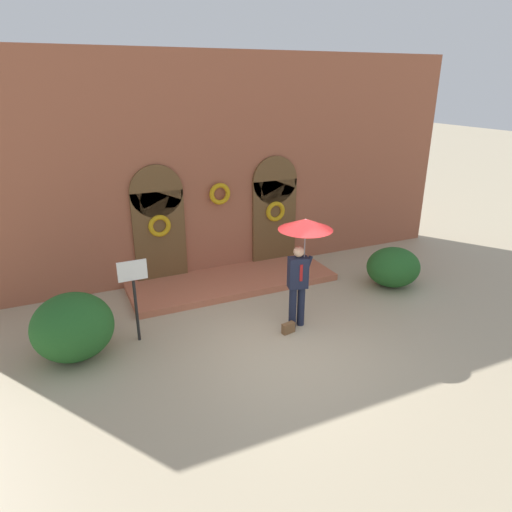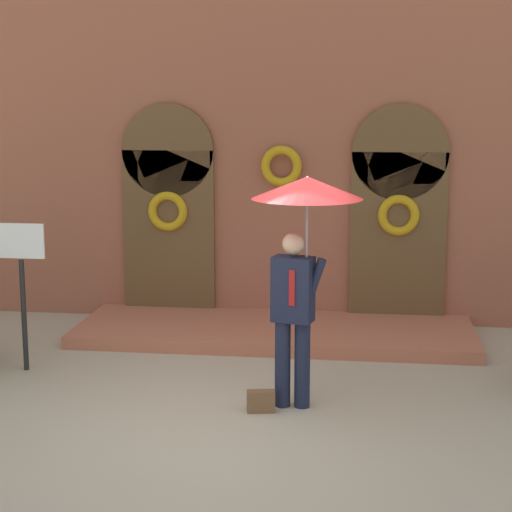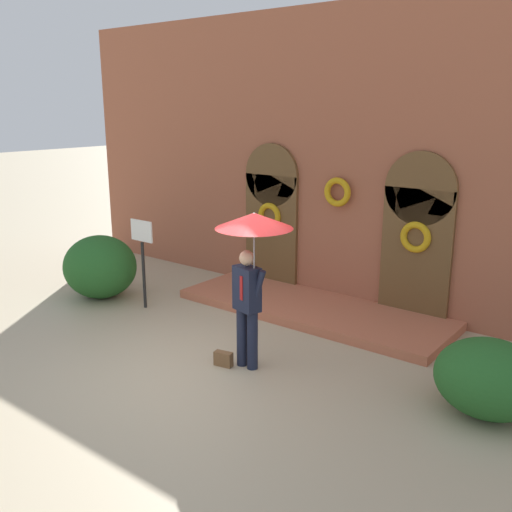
# 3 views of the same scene
# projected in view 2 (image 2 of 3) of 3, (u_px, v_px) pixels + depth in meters

# --- Properties ---
(ground_plane) EXTENTS (80.00, 80.00, 0.00)m
(ground_plane) POSITION_uv_depth(u_px,v_px,m) (241.00, 423.00, 8.31)
(ground_plane) COLOR tan
(building_facade) EXTENTS (14.00, 2.30, 5.60)m
(building_facade) POSITION_uv_depth(u_px,v_px,m) (284.00, 130.00, 11.87)
(building_facade) COLOR #9E563D
(building_facade) RESTS_ON ground
(person_with_umbrella) EXTENTS (1.10, 1.10, 2.36)m
(person_with_umbrella) POSITION_uv_depth(u_px,v_px,m) (304.00, 222.00, 8.41)
(person_with_umbrella) COLOR #191E33
(person_with_umbrella) RESTS_ON ground
(handbag) EXTENTS (0.30, 0.17, 0.22)m
(handbag) POSITION_uv_depth(u_px,v_px,m) (261.00, 401.00, 8.59)
(handbag) COLOR brown
(handbag) RESTS_ON ground
(sign_post) EXTENTS (0.56, 0.06, 1.72)m
(sign_post) POSITION_uv_depth(u_px,v_px,m) (22.00, 272.00, 9.74)
(sign_post) COLOR black
(sign_post) RESTS_ON ground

